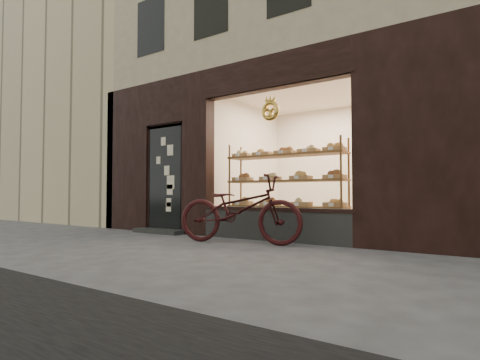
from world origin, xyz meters
The scene contains 5 objects.
ground centered at (0.00, 0.00, 0.00)m, with size 90.00×90.00×0.00m, color #3B3B3B.
bakery_building centered at (0.04, 5.29, 5.58)m, with size 7.20×7.28×9.00m.
neighbor_left centered at (-9.60, 5.50, 4.50)m, with size 12.00×7.00×9.00m, color #C7B98E.
display_shelf centered at (0.45, 2.55, 0.88)m, with size 2.20×0.45×1.70m.
bicycle centered at (0.17, 1.50, 0.53)m, with size 0.71×2.03×1.07m, color black.
Camera 1 is at (3.45, -3.37, 0.77)m, focal length 28.00 mm.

